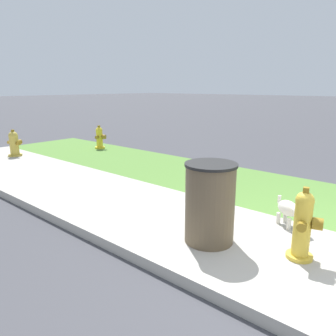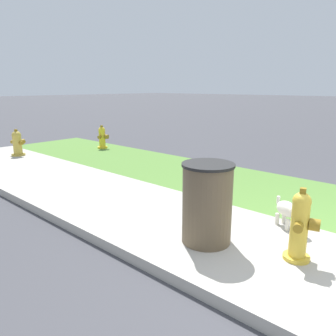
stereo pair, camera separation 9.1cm
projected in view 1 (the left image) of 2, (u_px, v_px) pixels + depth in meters
name	position (u px, v px, depth m)	size (l,w,h in m)	color
ground_plane	(332.00, 272.00, 3.09)	(120.00, 120.00, 0.00)	#424247
sidewalk_pavement	(332.00, 272.00, 3.09)	(18.00, 1.92, 0.01)	#ADA89E
street_curb	(291.00, 326.00, 2.31)	(18.00, 0.16, 0.12)	#ADA89E
fire_hydrant_across_street	(100.00, 138.00, 9.15)	(0.33, 0.36, 0.65)	yellow
fire_hydrant_at_driveway	(14.00, 144.00, 8.13)	(0.40, 0.38, 0.67)	gold
fire_hydrant_far_end	(303.00, 225.00, 3.24)	(0.33, 0.36, 0.76)	gold
small_white_dog	(290.00, 210.00, 4.00)	(0.43, 0.34, 0.41)	silver
trash_bin	(210.00, 203.00, 3.60)	(0.57, 0.57, 0.91)	brown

